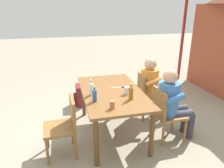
{
  "coord_description": "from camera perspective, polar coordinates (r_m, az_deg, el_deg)",
  "views": [
    {
      "loc": [
        3.04,
        -0.74,
        2.06
      ],
      "look_at": [
        0.0,
        0.0,
        0.89
      ],
      "focal_mm": 33.88,
      "sensor_mm": 36.0,
      "label": 1
    }
  ],
  "objects": [
    {
      "name": "backpack_by_near_side",
      "position": [
        4.66,
        -8.74,
        -3.09
      ],
      "size": [
        0.34,
        0.22,
        0.45
      ],
      "color": "maroon",
      "rests_on": "ground_plane"
    },
    {
      "name": "chair_far_left",
      "position": [
        4.05,
        9.41,
        -2.6
      ],
      "size": [
        0.48,
        0.48,
        0.87
      ],
      "color": "olive",
      "rests_on": "ground_plane"
    },
    {
      "name": "chair_near_right",
      "position": [
        3.1,
        -12.56,
        -10.42
      ],
      "size": [
        0.46,
        0.46,
        0.87
      ],
      "color": "olive",
      "rests_on": "ground_plane"
    },
    {
      "name": "cup_glass",
      "position": [
        3.26,
        4.01,
        -1.77
      ],
      "size": [
        0.08,
        0.08,
        0.12
      ],
      "primitive_type": "cylinder",
      "color": "silver",
      "rests_on": "dining_table"
    },
    {
      "name": "ground_plane",
      "position": [
        3.74,
        0.0,
        -12.85
      ],
      "size": [
        24.0,
        24.0,
        0.0
      ],
      "primitive_type": "plane",
      "color": "gray"
    },
    {
      "name": "person_in_white_shirt",
      "position": [
        4.02,
        11.02,
        -0.3
      ],
      "size": [
        0.47,
        0.61,
        1.18
      ],
      "color": "orange",
      "rests_on": "ground_plane"
    },
    {
      "name": "table_knife",
      "position": [
        3.53,
        2.12,
        -0.89
      ],
      "size": [
        0.07,
        0.24,
        0.01
      ],
      "color": "silver",
      "rests_on": "dining_table"
    },
    {
      "name": "dining_table",
      "position": [
        3.42,
        0.0,
        -3.34
      ],
      "size": [
        1.62,
        0.94,
        0.77
      ],
      "color": "brown",
      "rests_on": "ground_plane"
    },
    {
      "name": "lamp_post",
      "position": [
        6.29,
        19.51,
        20.21
      ],
      "size": [
        0.56,
        0.2,
        3.06
      ],
      "color": "maroon",
      "rests_on": "ground_plane"
    },
    {
      "name": "bottle_blue",
      "position": [
        3.0,
        -4.72,
        -2.91
      ],
      "size": [
        0.06,
        0.06,
        0.24
      ],
      "color": "#2D56A3",
      "rests_on": "dining_table"
    },
    {
      "name": "cup_terracotta",
      "position": [
        2.81,
        0.08,
        -5.61
      ],
      "size": [
        0.07,
        0.07,
        0.11
      ],
      "primitive_type": "cylinder",
      "color": "#BC6B47",
      "rests_on": "dining_table"
    },
    {
      "name": "bottle_clear",
      "position": [
        3.21,
        -5.64,
        -1.18
      ],
      "size": [
        0.06,
        0.06,
        0.25
      ],
      "color": "white",
      "rests_on": "dining_table"
    },
    {
      "name": "chair_far_right",
      "position": [
        3.45,
        14.15,
        -7.25
      ],
      "size": [
        0.45,
        0.45,
        0.87
      ],
      "color": "olive",
      "rests_on": "ground_plane"
    },
    {
      "name": "person_in_plaid_shirt",
      "position": [
        3.43,
        16.0,
        -4.5
      ],
      "size": [
        0.47,
        0.61,
        1.18
      ],
      "color": "#3D70B2",
      "rests_on": "ground_plane"
    },
    {
      "name": "bottle_amber",
      "position": [
        3.07,
        5.17,
        -2.26
      ],
      "size": [
        0.06,
        0.06,
        0.25
      ],
      "color": "#996019",
      "rests_on": "dining_table"
    }
  ]
}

